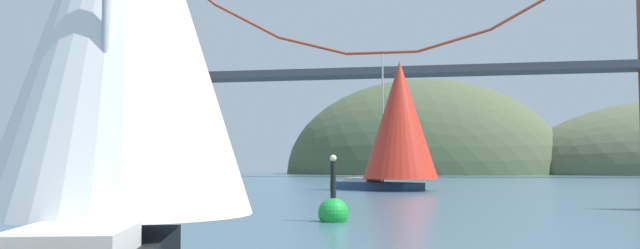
# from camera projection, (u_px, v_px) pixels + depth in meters

# --- Properties ---
(ground_plane) EXTENTS (360.00, 360.00, 0.00)m
(ground_plane) POSITION_uv_depth(u_px,v_px,m) (22.00, 239.00, 18.37)
(ground_plane) COLOR #426075
(headland_center) EXTENTS (61.61, 44.00, 42.42)m
(headland_center) POSITION_uv_depth(u_px,v_px,m) (423.00, 174.00, 149.58)
(headland_center) COLOR #4C5B3D
(headland_center) RESTS_ON ground_plane
(suspension_bridge) EXTENTS (118.79, 6.00, 40.23)m
(suspension_bridge) POSITION_uv_depth(u_px,v_px,m) (382.00, 65.00, 112.50)
(suspension_bridge) COLOR #A34228
(suspension_bridge) RESTS_ON ground_plane
(sailboat_scarlet_sail) EXTENTS (10.36, 9.29, 11.03)m
(sailboat_scarlet_sail) POSITION_uv_depth(u_px,v_px,m) (399.00, 122.00, 53.17)
(sailboat_scarlet_sail) COLOR navy
(sailboat_scarlet_sail) RESTS_ON ground_plane
(sailboat_white_mainsail) EXTENTS (5.95, 8.45, 9.74)m
(sailboat_white_mainsail) POSITION_uv_depth(u_px,v_px,m) (122.00, 23.00, 12.16)
(sailboat_white_mainsail) COLOR black
(sailboat_white_mainsail) RESTS_ON ground_plane
(channel_buoy) EXTENTS (1.10, 1.10, 2.64)m
(channel_buoy) POSITION_uv_depth(u_px,v_px,m) (333.00, 211.00, 24.10)
(channel_buoy) COLOR green
(channel_buoy) RESTS_ON ground_plane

